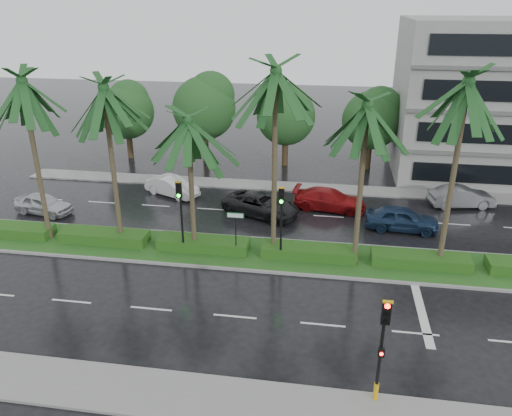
% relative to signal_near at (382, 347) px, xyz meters
% --- Properties ---
extents(ground, '(120.00, 120.00, 0.00)m').
position_rel_signal_near_xyz_m(ground, '(-6.00, 9.39, -2.50)').
color(ground, black).
rests_on(ground, ground).
extents(near_sidewalk, '(40.00, 2.40, 0.12)m').
position_rel_signal_near_xyz_m(near_sidewalk, '(-6.00, -0.81, -2.44)').
color(near_sidewalk, gray).
rests_on(near_sidewalk, ground).
extents(far_sidewalk, '(40.00, 2.00, 0.12)m').
position_rel_signal_near_xyz_m(far_sidewalk, '(-6.00, 21.39, -2.44)').
color(far_sidewalk, gray).
rests_on(far_sidewalk, ground).
extents(median, '(36.00, 4.00, 0.15)m').
position_rel_signal_near_xyz_m(median, '(-6.00, 10.39, -2.42)').
color(median, gray).
rests_on(median, ground).
extents(hedge, '(35.20, 1.40, 0.60)m').
position_rel_signal_near_xyz_m(hedge, '(-6.00, 10.39, -2.05)').
color(hedge, '#184D16').
rests_on(hedge, median).
extents(lane_markings, '(34.00, 13.06, 0.01)m').
position_rel_signal_near_xyz_m(lane_markings, '(-2.96, 8.96, -2.50)').
color(lane_markings, silver).
rests_on(lane_markings, ground).
extents(palm_row, '(26.30, 4.20, 10.80)m').
position_rel_signal_near_xyz_m(palm_row, '(-7.25, 10.41, 5.96)').
color(palm_row, '#3B3322').
rests_on(palm_row, median).
extents(signal_near, '(0.34, 0.45, 4.36)m').
position_rel_signal_near_xyz_m(signal_near, '(0.00, 0.00, 0.00)').
color(signal_near, black).
rests_on(signal_near, near_sidewalk).
extents(signal_median_left, '(0.34, 0.42, 4.36)m').
position_rel_signal_near_xyz_m(signal_median_left, '(-10.00, 9.69, 0.49)').
color(signal_median_left, black).
rests_on(signal_median_left, median).
extents(signal_median_right, '(0.34, 0.42, 4.36)m').
position_rel_signal_near_xyz_m(signal_median_right, '(-4.50, 9.69, 0.49)').
color(signal_median_right, black).
rests_on(signal_median_right, median).
extents(street_sign, '(0.95, 0.09, 2.60)m').
position_rel_signal_near_xyz_m(street_sign, '(-7.00, 9.87, -0.38)').
color(street_sign, black).
rests_on(street_sign, median).
extents(bg_trees, '(33.03, 5.38, 7.77)m').
position_rel_signal_near_xyz_m(bg_trees, '(-5.68, 26.98, 2.21)').
color(bg_trees, '#372719').
rests_on(bg_trees, ground).
extents(building, '(16.00, 10.00, 12.00)m').
position_rel_signal_near_xyz_m(building, '(11.00, 27.39, 3.50)').
color(building, gray).
rests_on(building, ground).
extents(car_silver, '(2.34, 4.24, 1.36)m').
position_rel_signal_near_xyz_m(car_silver, '(-20.95, 14.00, -1.82)').
color(car_silver, silver).
rests_on(car_silver, ground).
extents(car_white, '(3.05, 4.42, 1.38)m').
position_rel_signal_near_xyz_m(car_white, '(-13.43, 18.50, -1.81)').
color(car_white, silver).
rests_on(car_white, ground).
extents(car_darkgrey, '(4.21, 5.76, 1.45)m').
position_rel_signal_near_xyz_m(car_darkgrey, '(-6.50, 15.99, -1.78)').
color(car_darkgrey, black).
rests_on(car_darkgrey, ground).
extents(car_red, '(2.61, 5.13, 1.43)m').
position_rel_signal_near_xyz_m(car_red, '(-2.00, 17.66, -1.79)').
color(car_red, maroon).
rests_on(car_red, ground).
extents(car_blue, '(2.10, 4.57, 1.52)m').
position_rel_signal_near_xyz_m(car_blue, '(2.50, 15.05, -1.74)').
color(car_blue, '#192E4D').
rests_on(car_blue, ground).
extents(car_grey, '(2.33, 4.61, 1.45)m').
position_rel_signal_near_xyz_m(car_grey, '(7.00, 19.51, -1.78)').
color(car_grey, '#545759').
rests_on(car_grey, ground).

